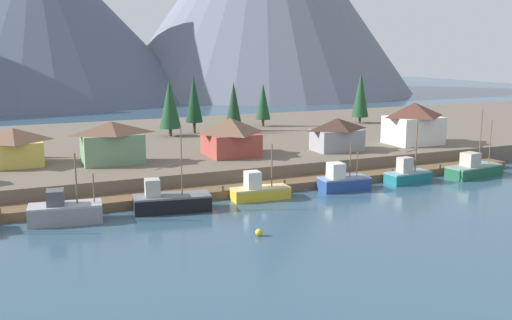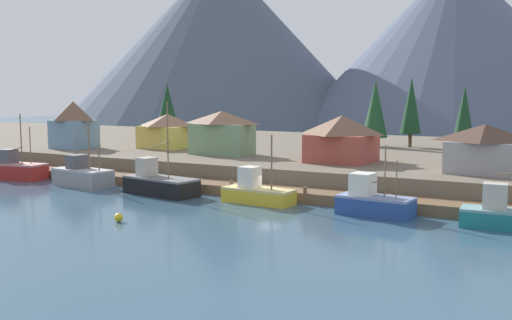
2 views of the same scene
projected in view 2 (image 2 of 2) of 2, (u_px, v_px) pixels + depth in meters
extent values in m
cube|color=#335166|center=(341.00, 179.00, 73.16)|extent=(400.00, 400.00, 1.00)
cube|color=brown|center=(275.00, 192.00, 57.44)|extent=(80.00, 4.00, 1.00)
cylinder|color=brown|center=(15.00, 169.00, 73.33)|extent=(0.36, 0.36, 1.60)
cylinder|color=brown|center=(60.00, 173.00, 69.45)|extent=(0.36, 0.36, 1.60)
cylinder|color=brown|center=(110.00, 178.00, 65.56)|extent=(0.36, 0.36, 1.60)
cylinder|color=brown|center=(167.00, 183.00, 61.68)|extent=(0.36, 0.36, 1.60)
cylinder|color=brown|center=(231.00, 189.00, 57.79)|extent=(0.36, 0.36, 1.60)
cylinder|color=brown|center=(305.00, 195.00, 53.91)|extent=(0.36, 0.36, 1.60)
cylinder|color=brown|center=(390.00, 203.00, 50.02)|extent=(0.36, 0.36, 1.60)
cylinder|color=brown|center=(489.00, 212.00, 46.14)|extent=(0.36, 0.36, 1.60)
cube|color=#665B4C|center=(372.00, 157.00, 83.38)|extent=(400.00, 56.00, 2.50)
cone|color=#475160|center=(220.00, 39.00, 217.82)|extent=(115.86, 115.86, 61.94)
cone|color=#4C566B|center=(454.00, 41.00, 190.73)|extent=(104.84, 104.84, 55.07)
cube|color=maroon|center=(19.00, 172.00, 69.74)|extent=(6.99, 3.69, 1.73)
cube|color=#AD6C6A|center=(18.00, 164.00, 69.64)|extent=(6.99, 3.69, 0.20)
cube|color=#4C4C51|center=(8.00, 156.00, 70.14)|extent=(2.10, 1.91, 1.64)
cylinder|color=brown|center=(21.00, 139.00, 69.09)|extent=(0.14, 0.14, 5.90)
cylinder|color=brown|center=(30.00, 146.00, 68.67)|extent=(0.12, 0.12, 4.39)
cylinder|color=brown|center=(15.00, 149.00, 69.59)|extent=(2.44, 0.41, 0.71)
cube|color=gray|center=(83.00, 178.00, 64.44)|extent=(7.49, 3.93, 1.73)
cube|color=#9F9FA2|center=(83.00, 170.00, 64.33)|extent=(7.49, 3.93, 0.20)
cube|color=#4C4C51|center=(77.00, 162.00, 64.76)|extent=(1.92, 2.22, 1.52)
cylinder|color=brown|center=(89.00, 146.00, 63.33)|extent=(0.17, 0.17, 5.18)
cylinder|color=brown|center=(99.00, 157.00, 62.47)|extent=(0.15, 0.15, 2.98)
cube|color=black|center=(161.00, 187.00, 58.89)|extent=(8.57, 4.34, 1.60)
cube|color=slate|center=(161.00, 178.00, 58.79)|extent=(8.57, 4.34, 0.20)
cube|color=#B2AD9E|center=(147.00, 166.00, 59.95)|extent=(1.80, 1.95, 1.86)
cylinder|color=brown|center=(168.00, 140.00, 57.68)|extent=(0.13, 0.13, 7.58)
cylinder|color=brown|center=(159.00, 145.00, 58.52)|extent=(3.09, 0.56, 0.96)
cube|color=gold|center=(258.00, 197.00, 54.33)|extent=(6.92, 2.86, 1.21)
cube|color=tan|center=(258.00, 189.00, 54.25)|extent=(6.92, 2.86, 0.20)
cube|color=silver|center=(250.00, 177.00, 54.64)|extent=(1.72, 1.79, 1.97)
cylinder|color=brown|center=(272.00, 162.00, 53.20)|extent=(0.16, 0.16, 5.05)
cube|color=navy|center=(375.00, 207.00, 48.65)|extent=(6.37, 3.25, 1.46)
cube|color=#6C7DA2|center=(376.00, 197.00, 48.55)|extent=(6.37, 3.25, 0.20)
cube|color=silver|center=(363.00, 184.00, 49.08)|extent=(1.89, 2.16, 1.86)
cylinder|color=brown|center=(385.00, 171.00, 47.88)|extent=(0.12, 0.12, 4.30)
cylinder|color=brown|center=(397.00, 179.00, 47.40)|extent=(0.10, 0.10, 3.11)
cylinder|color=brown|center=(375.00, 182.00, 48.47)|extent=(2.16, 0.25, 0.49)
cube|color=#196B70|center=(503.00, 220.00, 43.99)|extent=(6.25, 2.97, 1.27)
cube|color=#679496|center=(503.00, 211.00, 43.91)|extent=(6.25, 2.97, 0.20)
cube|color=#B2AD9E|center=(495.00, 196.00, 44.05)|extent=(1.82, 1.53, 1.95)
cylinder|color=brown|center=(511.00, 174.00, 43.43)|extent=(1.98, 0.27, 0.42)
cube|color=#9E4238|center=(342.00, 148.00, 66.06)|extent=(6.76, 6.85, 3.14)
pyramid|color=brown|center=(342.00, 125.00, 65.77)|extent=(7.10, 7.19, 2.13)
cube|color=gold|center=(168.00, 137.00, 83.57)|extent=(6.86, 6.06, 3.15)
pyramid|color=brown|center=(168.00, 120.00, 83.30)|extent=(7.21, 6.36, 1.71)
cube|color=#6689A8|center=(74.00, 134.00, 82.94)|extent=(5.19, 4.93, 3.99)
pyramid|color=brown|center=(73.00, 111.00, 82.57)|extent=(5.45, 5.18, 2.68)
cube|color=gray|center=(484.00, 158.00, 56.02)|extent=(6.93, 4.36, 3.08)
pyramid|color=#422D23|center=(485.00, 133.00, 55.76)|extent=(7.28, 4.58, 1.69)
cube|color=#6B8E66|center=(222.00, 139.00, 74.26)|extent=(7.72, 4.11, 3.90)
pyramid|color=brown|center=(222.00, 117.00, 73.95)|extent=(8.10, 4.32, 1.63)
cylinder|color=#4C3823|center=(463.00, 145.00, 80.96)|extent=(0.50, 0.50, 1.15)
cone|color=#14381E|center=(464.00, 113.00, 80.47)|extent=(2.88, 2.88, 7.73)
cylinder|color=#4C3823|center=(410.00, 140.00, 84.67)|extent=(0.50, 0.50, 1.98)
cone|color=#14381E|center=(411.00, 105.00, 84.11)|extent=(3.01, 3.01, 8.16)
cylinder|color=#4C3823|center=(374.00, 142.00, 85.64)|extent=(0.50, 0.50, 1.39)
cone|color=#194223|center=(375.00, 109.00, 85.10)|extent=(3.69, 3.69, 8.33)
cylinder|color=#4C3823|center=(168.00, 136.00, 94.22)|extent=(0.50, 0.50, 1.79)
cone|color=#14381E|center=(167.00, 107.00, 93.70)|extent=(3.76, 3.76, 7.61)
sphere|color=gold|center=(119.00, 217.00, 46.34)|extent=(0.70, 0.70, 0.70)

